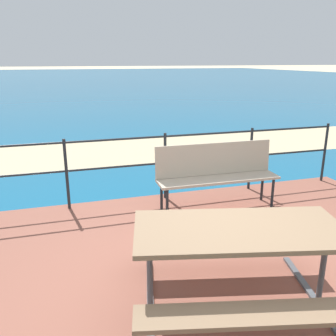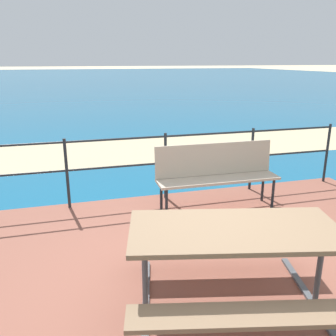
{
  "view_description": "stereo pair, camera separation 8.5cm",
  "coord_description": "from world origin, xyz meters",
  "views": [
    {
      "loc": [
        -1.49,
        -2.68,
        2.17
      ],
      "look_at": [
        -0.04,
        2.14,
        0.64
      ],
      "focal_mm": 38.45,
      "sensor_mm": 36.0,
      "label": 1
    },
    {
      "loc": [
        -1.4,
        -2.71,
        2.17
      ],
      "look_at": [
        -0.04,
        2.14,
        0.64
      ],
      "focal_mm": 38.45,
      "sensor_mm": 36.0,
      "label": 2
    }
  ],
  "objects": [
    {
      "name": "beach_strip",
      "position": [
        0.0,
        5.85,
        0.01
      ],
      "size": [
        54.01,
        2.77,
        0.01
      ],
      "primitive_type": "cube",
      "rotation": [
        0.0,
        0.0,
        0.0
      ],
      "color": "tan",
      "rests_on": "ground"
    },
    {
      "name": "railing_fence",
      "position": [
        0.0,
        2.44,
        0.72
      ],
      "size": [
        5.94,
        0.04,
        1.04
      ],
      "color": "#1E2328",
      "rests_on": "patio_paving"
    },
    {
      "name": "sea_water",
      "position": [
        0.0,
        40.0,
        0.01
      ],
      "size": [
        90.0,
        90.0,
        0.01
      ],
      "primitive_type": "cube",
      "color": "#145B84",
      "rests_on": "ground"
    },
    {
      "name": "ground_plane",
      "position": [
        0.0,
        0.0,
        0.0
      ],
      "size": [
        240.0,
        240.0,
        0.0
      ],
      "primitive_type": "plane",
      "color": "beige"
    },
    {
      "name": "park_bench",
      "position": [
        0.6,
        1.87,
        0.64
      ],
      "size": [
        1.78,
        0.44,
        0.95
      ],
      "rotation": [
        0.0,
        0.0,
        -0.02
      ],
      "color": "tan",
      "rests_on": "patio_paving"
    },
    {
      "name": "patio_paving",
      "position": [
        0.0,
        0.0,
        0.03
      ],
      "size": [
        6.4,
        5.2,
        0.06
      ],
      "primitive_type": "cube",
      "color": "brown",
      "rests_on": "ground"
    },
    {
      "name": "picnic_table",
      "position": [
        -0.15,
        -0.28,
        0.66
      ],
      "size": [
        2.04,
        1.87,
        0.79
      ],
      "rotation": [
        0.0,
        0.0,
        -0.23
      ],
      "color": "#7A6047",
      "rests_on": "patio_paving"
    }
  ]
}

